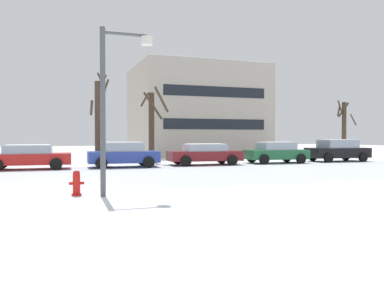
% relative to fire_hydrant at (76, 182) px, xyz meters
% --- Properties ---
extents(ground_plane, '(120.00, 120.00, 0.00)m').
position_rel_fire_hydrant_xyz_m(ground_plane, '(-1.28, 1.54, -0.41)').
color(ground_plane, white).
extents(road_surface, '(80.00, 9.02, 0.00)m').
position_rel_fire_hydrant_xyz_m(road_surface, '(-1.28, 5.05, -0.40)').
color(road_surface, silver).
rests_on(road_surface, ground).
extents(fire_hydrant, '(0.44, 0.30, 0.81)m').
position_rel_fire_hydrant_xyz_m(fire_hydrant, '(0.00, 0.00, 0.00)').
color(fire_hydrant, red).
rests_on(fire_hydrant, ground).
extents(street_lamp, '(1.60, 0.36, 5.02)m').
position_rel_fire_hydrant_xyz_m(street_lamp, '(1.03, -0.46, 2.69)').
color(street_lamp, '#4C4F54').
rests_on(street_lamp, ground).
extents(parked_car_red, '(4.49, 2.24, 1.33)m').
position_rel_fire_hydrant_xyz_m(parked_car_red, '(-1.78, 10.73, 0.29)').
color(parked_car_red, red).
rests_on(parked_car_red, ground).
extents(parked_car_blue, '(4.08, 2.28, 1.45)m').
position_rel_fire_hydrant_xyz_m(parked_car_blue, '(3.29, 10.51, 0.34)').
color(parked_car_blue, '#283D93').
rests_on(parked_car_blue, ground).
extents(parked_car_maroon, '(4.61, 2.17, 1.32)m').
position_rel_fire_hydrant_xyz_m(parked_car_maroon, '(8.37, 10.59, 0.28)').
color(parked_car_maroon, maroon).
rests_on(parked_car_maroon, ground).
extents(parked_car_green, '(4.16, 2.18, 1.41)m').
position_rel_fire_hydrant_xyz_m(parked_car_green, '(13.44, 10.56, 0.32)').
color(parked_car_green, '#1E6038').
rests_on(parked_car_green, ground).
extents(parked_car_black, '(4.42, 2.22, 1.56)m').
position_rel_fire_hydrant_xyz_m(parked_car_black, '(18.52, 10.65, 0.38)').
color(parked_car_black, black).
rests_on(parked_car_black, ground).
extents(tree_far_right, '(1.28, 1.29, 5.81)m').
position_rel_fire_hydrant_xyz_m(tree_far_right, '(2.26, 13.78, 2.47)').
color(tree_far_right, '#423326').
rests_on(tree_far_right, ground).
extents(tree_far_mid, '(1.81, 1.82, 4.82)m').
position_rel_fire_hydrant_xyz_m(tree_far_mid, '(22.79, 15.00, 2.12)').
color(tree_far_mid, '#423326').
rests_on(tree_far_mid, ground).
extents(tree_far_left, '(2.02, 2.02, 5.04)m').
position_rel_fire_hydrant_xyz_m(tree_far_left, '(5.85, 13.89, 2.23)').
color(tree_far_left, '#423326').
rests_on(tree_far_left, ground).
extents(building_far_right, '(11.81, 9.96, 8.54)m').
position_rel_fire_hydrant_xyz_m(building_far_right, '(12.93, 24.41, 3.86)').
color(building_far_right, '#B2A899').
rests_on(building_far_right, ground).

